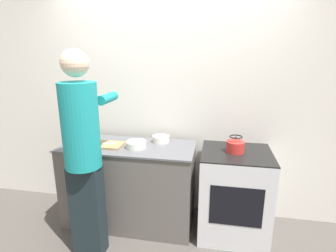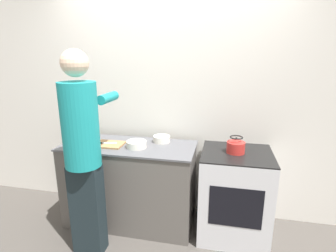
{
  "view_description": "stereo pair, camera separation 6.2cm",
  "coord_description": "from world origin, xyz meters",
  "px_view_note": "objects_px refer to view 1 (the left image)",
  "views": [
    {
      "loc": [
        0.5,
        -2.13,
        1.78
      ],
      "look_at": [
        0.06,
        0.2,
        1.14
      ],
      "focal_mm": 28.0,
      "sensor_mm": 36.0,
      "label": 1
    },
    {
      "loc": [
        0.56,
        -2.12,
        1.78
      ],
      "look_at": [
        0.06,
        0.2,
        1.14
      ],
      "focal_mm": 28.0,
      "sensor_mm": 36.0,
      "label": 2
    }
  ],
  "objects_px": {
    "canister_jar": "(83,129)",
    "knife": "(104,143)",
    "person": "(83,149)",
    "kettle": "(235,145)",
    "cutting_board": "(108,145)",
    "oven": "(234,193)",
    "bowl_prep": "(161,139)"
  },
  "relations": [
    {
      "from": "cutting_board",
      "to": "bowl_prep",
      "type": "xyz_separation_m",
      "value": [
        0.51,
        0.21,
        0.02
      ]
    },
    {
      "from": "cutting_board",
      "to": "oven",
      "type": "bearing_deg",
      "value": 3.16
    },
    {
      "from": "knife",
      "to": "cutting_board",
      "type": "bearing_deg",
      "value": -9.22
    },
    {
      "from": "oven",
      "to": "canister_jar",
      "type": "xyz_separation_m",
      "value": [
        -1.68,
        0.15,
        0.54
      ]
    },
    {
      "from": "knife",
      "to": "kettle",
      "type": "xyz_separation_m",
      "value": [
        1.31,
        0.07,
        0.04
      ]
    },
    {
      "from": "cutting_board",
      "to": "bowl_prep",
      "type": "bearing_deg",
      "value": 22.99
    },
    {
      "from": "oven",
      "to": "bowl_prep",
      "type": "distance_m",
      "value": 0.92
    },
    {
      "from": "knife",
      "to": "bowl_prep",
      "type": "relative_size",
      "value": 1.34
    },
    {
      "from": "person",
      "to": "bowl_prep",
      "type": "bearing_deg",
      "value": 51.53
    },
    {
      "from": "person",
      "to": "kettle",
      "type": "height_order",
      "value": "person"
    },
    {
      "from": "cutting_board",
      "to": "kettle",
      "type": "xyz_separation_m",
      "value": [
        1.26,
        0.07,
        0.05
      ]
    },
    {
      "from": "person",
      "to": "kettle",
      "type": "distance_m",
      "value": 1.39
    },
    {
      "from": "knife",
      "to": "bowl_prep",
      "type": "bearing_deg",
      "value": 10.0
    },
    {
      "from": "oven",
      "to": "cutting_board",
      "type": "distance_m",
      "value": 1.36
    },
    {
      "from": "canister_jar",
      "to": "bowl_prep",
      "type": "bearing_deg",
      "value": -0.47
    },
    {
      "from": "cutting_board",
      "to": "kettle",
      "type": "bearing_deg",
      "value": 3.08
    },
    {
      "from": "person",
      "to": "knife",
      "type": "height_order",
      "value": "person"
    },
    {
      "from": "person",
      "to": "knife",
      "type": "distance_m",
      "value": 0.46
    },
    {
      "from": "oven",
      "to": "knife",
      "type": "bearing_deg",
      "value": -176.88
    },
    {
      "from": "oven",
      "to": "cutting_board",
      "type": "xyz_separation_m",
      "value": [
        -1.28,
        -0.07,
        0.46
      ]
    },
    {
      "from": "knife",
      "to": "canister_jar",
      "type": "distance_m",
      "value": 0.42
    },
    {
      "from": "cutting_board",
      "to": "canister_jar",
      "type": "distance_m",
      "value": 0.46
    },
    {
      "from": "cutting_board",
      "to": "canister_jar",
      "type": "relative_size",
      "value": 1.55
    },
    {
      "from": "bowl_prep",
      "to": "canister_jar",
      "type": "distance_m",
      "value": 0.9
    },
    {
      "from": "canister_jar",
      "to": "oven",
      "type": "bearing_deg",
      "value": -5.15
    },
    {
      "from": "person",
      "to": "canister_jar",
      "type": "relative_size",
      "value": 9.63
    },
    {
      "from": "knife",
      "to": "bowl_prep",
      "type": "height_order",
      "value": "bowl_prep"
    },
    {
      "from": "bowl_prep",
      "to": "canister_jar",
      "type": "height_order",
      "value": "canister_jar"
    },
    {
      "from": "kettle",
      "to": "canister_jar",
      "type": "height_order",
      "value": "canister_jar"
    },
    {
      "from": "person",
      "to": "cutting_board",
      "type": "height_order",
      "value": "person"
    },
    {
      "from": "canister_jar",
      "to": "knife",
      "type": "bearing_deg",
      "value": -32.74
    },
    {
      "from": "person",
      "to": "canister_jar",
      "type": "height_order",
      "value": "person"
    }
  ]
}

